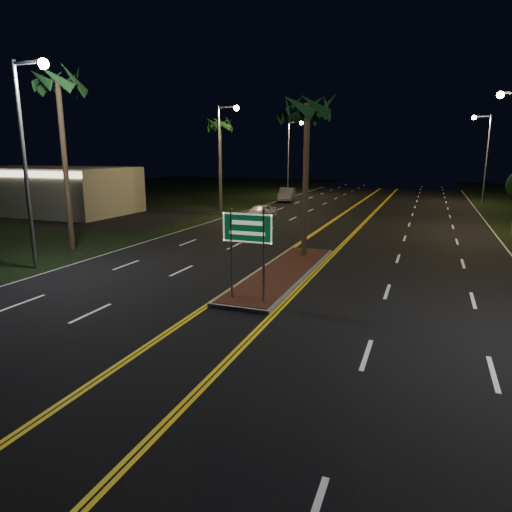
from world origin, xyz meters
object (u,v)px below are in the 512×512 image
at_px(highway_sign, 247,237).
at_px(streetlight_left_mid, 223,147).
at_px(streetlight_left_far, 291,149).
at_px(commercial_building, 47,190).
at_px(palm_median, 307,108).
at_px(median_island, 283,273).
at_px(palm_left_near, 58,83).
at_px(streetlight_right_far, 484,149).
at_px(streetlight_left_near, 29,142).
at_px(car_far, 287,193).
at_px(car_near, 260,211).
at_px(palm_left_far, 220,125).

bearing_deg(highway_sign, streetlight_left_mid, 116.59).
xyz_separation_m(highway_sign, streetlight_left_far, (-10.61, 41.20, 3.25)).
distance_m(commercial_building, streetlight_left_mid, 16.31).
xyz_separation_m(streetlight_left_mid, palm_median, (10.61, -13.50, 1.62)).
height_order(highway_sign, streetlight_left_far, streetlight_left_far).
bearing_deg(median_island, streetlight_left_mid, 121.98).
distance_m(median_island, palm_left_near, 15.20).
bearing_deg(palm_median, streetlight_right_far, 71.38).
height_order(streetlight_left_near, streetlight_left_far, same).
bearing_deg(highway_sign, car_far, 104.76).
xyz_separation_m(streetlight_left_near, car_near, (3.83, 18.41, -4.94)).
bearing_deg(highway_sign, streetlight_left_near, 173.53).
relative_size(highway_sign, streetlight_left_near, 0.36).
bearing_deg(streetlight_left_near, streetlight_left_far, 90.00).
relative_size(median_island, streetlight_right_far, 1.14).
bearing_deg(streetlight_left_far, palm_left_far, -97.78).
distance_m(streetlight_left_near, car_near, 19.45).
bearing_deg(palm_left_near, streetlight_left_far, 87.00).
height_order(commercial_building, palm_left_far, palm_left_far).
relative_size(palm_median, car_near, 1.93).
xyz_separation_m(highway_sign, streetlight_left_mid, (-10.61, 21.20, 3.25)).
xyz_separation_m(streetlight_left_far, palm_left_far, (-2.19, -16.00, 2.09)).
distance_m(commercial_building, palm_median, 28.18).
relative_size(streetlight_left_near, palm_left_near, 0.92).
bearing_deg(car_far, highway_sign, -85.22).
distance_m(commercial_building, streetlight_left_far, 28.75).
distance_m(commercial_building, streetlight_right_far, 42.88).
xyz_separation_m(median_island, car_far, (-9.05, 30.16, 0.76)).
height_order(streetlight_left_near, streetlight_right_far, same).
xyz_separation_m(palm_median, car_near, (-6.78, 11.91, -6.56)).
distance_m(streetlight_right_far, palm_left_near, 41.22).
bearing_deg(streetlight_left_near, streetlight_left_mid, 90.00).
relative_size(streetlight_left_near, car_near, 2.10).
xyz_separation_m(streetlight_left_near, palm_left_far, (-2.19, 24.00, 2.09)).
relative_size(median_island, streetlight_left_near, 1.14).
bearing_deg(car_near, streetlight_left_mid, 167.40).
bearing_deg(palm_median, streetlight_left_near, -148.51).
distance_m(commercial_building, streetlight_left_near, 22.49).
relative_size(palm_left_far, car_far, 1.75).
height_order(streetlight_left_mid, streetlight_right_far, same).
bearing_deg(car_near, palm_median, -50.46).
relative_size(streetlight_left_near, palm_left_far, 1.02).
relative_size(streetlight_left_near, streetlight_left_mid, 1.00).
distance_m(streetlight_left_far, car_near, 22.47).
bearing_deg(streetlight_right_far, commercial_building, -148.99).
bearing_deg(car_far, streetlight_left_mid, -106.74).
height_order(streetlight_right_far, palm_median, streetlight_right_far).
xyz_separation_m(highway_sign, streetlight_right_far, (10.61, 39.20, 3.25)).
height_order(palm_median, car_near, palm_median).
distance_m(palm_left_near, car_near, 17.43).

